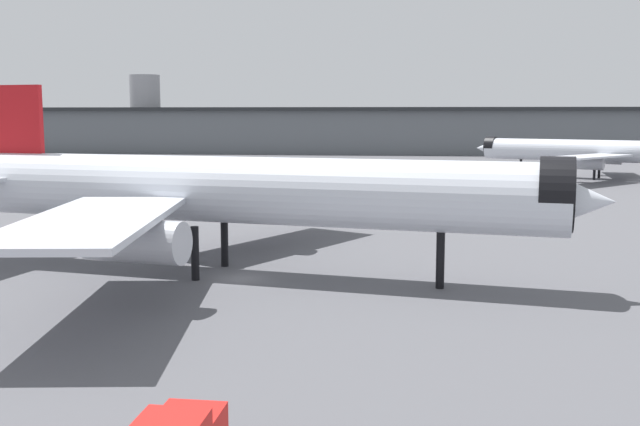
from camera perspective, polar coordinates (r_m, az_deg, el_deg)
ground at (r=60.25m, az=-6.09°, el=-5.02°), size 900.00×900.00×0.00m
airliner_near_gate at (r=60.72m, az=-6.65°, el=1.67°), size 58.08×52.65×15.66m
airliner_far_taxiway at (r=161.57m, az=19.93°, el=4.49°), size 45.66×40.88×12.83m
terminal_building at (r=256.83m, az=-0.31°, el=6.43°), size 215.01×43.59×26.80m
traffic_cone_near_nose at (r=87.20m, az=8.88°, el=-0.90°), size 0.60×0.60×0.75m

